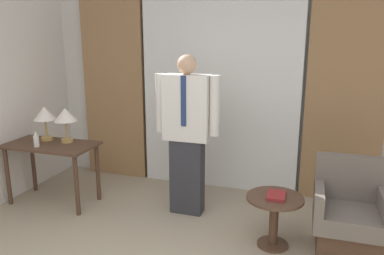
% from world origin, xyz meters
% --- Properties ---
extents(wall_back, '(10.00, 0.06, 2.70)m').
position_xyz_m(wall_back, '(0.00, 3.05, 1.35)').
color(wall_back, silver).
rests_on(wall_back, ground_plane).
extents(curtain_sheer_center, '(2.02, 0.06, 2.58)m').
position_xyz_m(curtain_sheer_center, '(0.00, 2.92, 1.29)').
color(curtain_sheer_center, white).
rests_on(curtain_sheer_center, ground_plane).
extents(curtain_drape_left, '(0.89, 0.06, 2.58)m').
position_xyz_m(curtain_drape_left, '(-1.49, 2.92, 1.29)').
color(curtain_drape_left, '#997047').
rests_on(curtain_drape_left, ground_plane).
extents(curtain_drape_right, '(0.89, 0.06, 2.58)m').
position_xyz_m(curtain_drape_right, '(1.49, 2.92, 1.29)').
color(curtain_drape_right, '#997047').
rests_on(curtain_drape_right, ground_plane).
extents(desk, '(1.06, 0.55, 0.73)m').
position_xyz_m(desk, '(-1.75, 1.84, 0.61)').
color(desk, '#4C3323').
rests_on(desk, ground_plane).
extents(table_lamp_left, '(0.26, 0.26, 0.41)m').
position_xyz_m(table_lamp_left, '(-1.89, 1.97, 1.04)').
color(table_lamp_left, tan).
rests_on(table_lamp_left, desk).
extents(table_lamp_right, '(0.26, 0.26, 0.41)m').
position_xyz_m(table_lamp_right, '(-1.61, 1.97, 1.04)').
color(table_lamp_right, tan).
rests_on(table_lamp_right, desk).
extents(bottle_near_edge, '(0.06, 0.06, 0.17)m').
position_xyz_m(bottle_near_edge, '(-1.82, 1.70, 0.80)').
color(bottle_near_edge, silver).
rests_on(bottle_near_edge, desk).
extents(person, '(0.72, 0.24, 1.77)m').
position_xyz_m(person, '(-0.15, 2.08, 0.95)').
color(person, '#2D2D33').
rests_on(person, ground_plane).
extents(armchair, '(0.63, 0.58, 0.87)m').
position_xyz_m(armchair, '(1.51, 1.74, 0.33)').
color(armchair, '#4C3323').
rests_on(armchair, ground_plane).
extents(side_table, '(0.53, 0.53, 0.50)m').
position_xyz_m(side_table, '(0.86, 1.63, 0.34)').
color(side_table, '#4C3323').
rests_on(side_table, ground_plane).
extents(book, '(0.17, 0.23, 0.03)m').
position_xyz_m(book, '(0.87, 1.63, 0.52)').
color(book, maroon).
rests_on(book, side_table).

